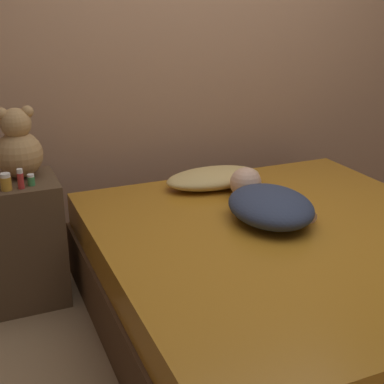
{
  "coord_description": "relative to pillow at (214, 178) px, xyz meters",
  "views": [
    {
      "loc": [
        -1.32,
        -1.9,
        1.54
      ],
      "look_at": [
        -0.41,
        0.24,
        0.67
      ],
      "focal_mm": 50.0,
      "sensor_mm": 36.0,
      "label": 1
    }
  ],
  "objects": [
    {
      "name": "bottle_amber",
      "position": [
        -1.13,
        -0.09,
        0.16
      ],
      "size": [
        0.05,
        0.05,
        0.08
      ],
      "color": "gold",
      "rests_on": "nightstand"
    },
    {
      "name": "nightstand",
      "position": [
        -1.11,
        0.03,
        -0.21
      ],
      "size": [
        0.45,
        0.38,
        0.66
      ],
      "color": "brown",
      "rests_on": "ground_plane"
    },
    {
      "name": "bed",
      "position": [
        0.07,
        -0.72,
        -0.3
      ],
      "size": [
        1.78,
        1.91,
        0.49
      ],
      "color": "#4C331E",
      "rests_on": "ground_plane"
    },
    {
      "name": "bottle_green",
      "position": [
        -1.01,
        -0.07,
        0.15
      ],
      "size": [
        0.04,
        0.04,
        0.06
      ],
      "color": "#3D8E4C",
      "rests_on": "nightstand"
    },
    {
      "name": "wall_back",
      "position": [
        0.07,
        0.51,
        0.75
      ],
      "size": [
        8.0,
        0.06,
        2.6
      ],
      "color": "tan",
      "rests_on": "ground_plane"
    },
    {
      "name": "person_lying",
      "position": [
        0.05,
        -0.51,
        0.03
      ],
      "size": [
        0.45,
        0.68,
        0.17
      ],
      "rotation": [
        0.0,
        0.0,
        -0.12
      ],
      "color": "#2D3851",
      "rests_on": "bed"
    },
    {
      "name": "ground_plane",
      "position": [
        0.07,
        -0.72,
        -0.55
      ],
      "size": [
        12.0,
        12.0,
        0.0
      ],
      "primitive_type": "plane",
      "color": "#937551"
    },
    {
      "name": "teddy_bear",
      "position": [
        -1.04,
        0.09,
        0.27
      ],
      "size": [
        0.23,
        0.23,
        0.36
      ],
      "color": "tan",
      "rests_on": "nightstand"
    },
    {
      "name": "bottle_red",
      "position": [
        -1.06,
        -0.09,
        0.17
      ],
      "size": [
        0.03,
        0.03,
        0.1
      ],
      "color": "#B72D2D",
      "rests_on": "nightstand"
    },
    {
      "name": "pillow",
      "position": [
        0.0,
        0.0,
        0.0
      ],
      "size": [
        0.57,
        0.3,
        0.1
      ],
      "color": "tan",
      "rests_on": "bed"
    }
  ]
}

